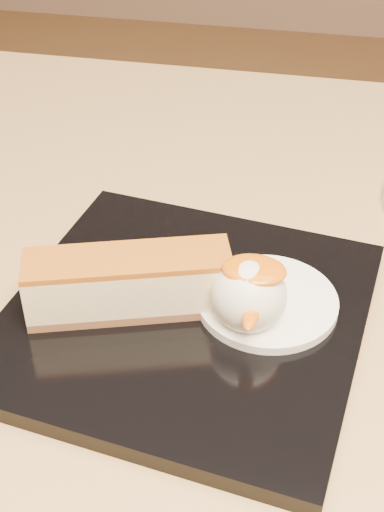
% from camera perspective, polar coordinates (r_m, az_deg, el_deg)
% --- Properties ---
extents(table, '(0.80, 0.80, 0.72)m').
position_cam_1_polar(table, '(0.58, 3.58, -16.98)').
color(table, black).
rests_on(table, ground).
extents(dessert_plate, '(0.25, 0.25, 0.01)m').
position_cam_1_polar(dessert_plate, '(0.46, -0.51, -4.88)').
color(dessert_plate, black).
rests_on(dessert_plate, table).
extents(cheesecake, '(0.13, 0.07, 0.04)m').
position_cam_1_polar(cheesecake, '(0.44, -5.09, -2.15)').
color(cheesecake, brown).
rests_on(cheesecake, dessert_plate).
extents(cream_smear, '(0.09, 0.09, 0.01)m').
position_cam_1_polar(cream_smear, '(0.46, 6.04, -3.63)').
color(cream_smear, white).
rests_on(cream_smear, dessert_plate).
extents(ice_cream_scoop, '(0.05, 0.05, 0.05)m').
position_cam_1_polar(ice_cream_scoop, '(0.43, 4.57, -3.14)').
color(ice_cream_scoop, white).
rests_on(ice_cream_scoop, cream_smear).
extents(mango_sauce, '(0.04, 0.03, 0.01)m').
position_cam_1_polar(mango_sauce, '(0.42, 5.00, -1.12)').
color(mango_sauce, '#D66006').
rests_on(mango_sauce, ice_cream_scoop).
extents(mint_sprig, '(0.03, 0.02, 0.00)m').
position_cam_1_polar(mint_sprig, '(0.48, 2.89, -0.94)').
color(mint_sprig, '#2C8834').
rests_on(mint_sprig, cream_smear).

